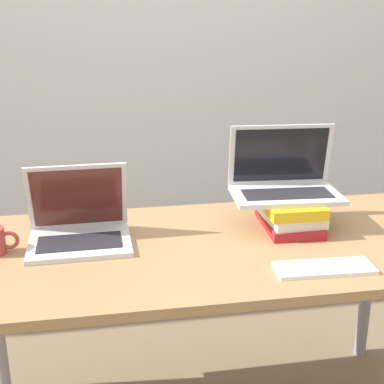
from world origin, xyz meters
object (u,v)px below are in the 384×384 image
at_px(laptop_left, 79,227).
at_px(laptop_on_books, 284,181).
at_px(wireless_keyboard, 324,268).
at_px(book_stack, 289,213).

xyz_separation_m(laptop_left, laptop_on_books, (0.70, 0.05, 0.10)).
height_order(laptop_left, laptop_on_books, laptop_on_books).
xyz_separation_m(laptop_on_books, wireless_keyboard, (0.00, -0.37, -0.15)).
distance_m(laptop_left, laptop_on_books, 0.71).
xyz_separation_m(book_stack, wireless_keyboard, (-0.01, -0.33, -0.05)).
bearing_deg(laptop_on_books, laptop_left, -176.14).
bearing_deg(wireless_keyboard, laptop_left, 155.19).
height_order(book_stack, wireless_keyboard, book_stack).
xyz_separation_m(book_stack, laptop_on_books, (-0.01, 0.04, 0.10)).
bearing_deg(laptop_on_books, wireless_keyboard, -89.78).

